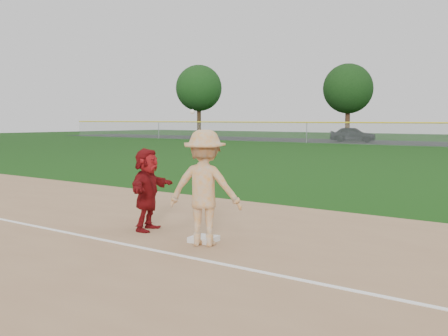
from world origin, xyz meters
The scene contains 8 objects.
ground centered at (0.00, 0.00, 0.00)m, with size 160.00×160.00×0.00m, color #103A0B.
foul_line centered at (0.00, -0.80, 0.03)m, with size 60.00×0.10×0.01m, color white.
first_base centered at (0.48, 0.28, 0.07)m, with size 0.46×0.46×0.10m, color silver.
base_runner centered at (-1.15, 0.40, 0.87)m, with size 1.58×0.50×1.70m, color maroon.
car_left centered at (-17.47, 44.86, 0.78)m, with size 1.82×4.52×1.54m, color black.
first_base_play centered at (0.67, 0.08, 1.07)m, with size 1.56×1.25×2.47m.
tree_0 centered at (-44.00, 52.00, 6.59)m, with size 6.40×6.40×9.81m.
tree_1 centered at (-22.00, 53.00, 5.83)m, with size 5.80×5.80×8.75m.
Camera 1 is at (7.16, -7.64, 2.32)m, focal length 45.00 mm.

